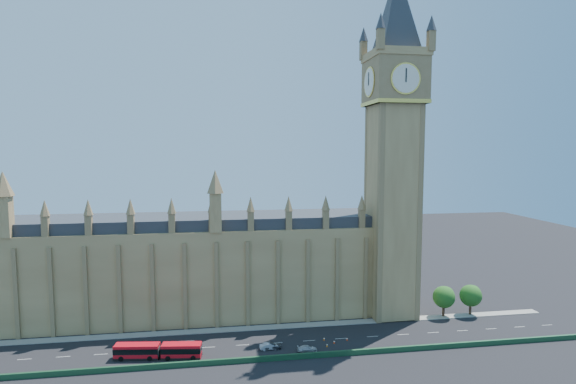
{
  "coord_description": "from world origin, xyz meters",
  "views": [
    {
      "loc": [
        -8.94,
        -102.73,
        46.01
      ],
      "look_at": [
        8.37,
        10.0,
        35.3
      ],
      "focal_mm": 28.0,
      "sensor_mm": 36.0,
      "label": 1
    }
  ],
  "objects": [
    {
      "name": "cone_b",
      "position": [
        15.49,
        -3.93,
        0.34
      ],
      "size": [
        0.56,
        0.56,
        0.69
      ],
      "rotation": [
        0.0,
        0.0,
        0.38
      ],
      "color": "black",
      "rests_on": "ground"
    },
    {
      "name": "cone_d",
      "position": [
        15.62,
        -0.37,
        0.35
      ],
      "size": [
        0.48,
        0.48,
        0.71
      ],
      "rotation": [
        0.0,
        0.0,
        -0.08
      ],
      "color": "black",
      "rests_on": "ground"
    },
    {
      "name": "red_bus",
      "position": [
        -22.9,
        -3.88,
        1.7
      ],
      "size": [
        19.23,
        5.12,
        3.24
      ],
      "rotation": [
        0.0,
        0.0,
        -0.13
      ],
      "color": "red",
      "rests_on": "ground"
    },
    {
      "name": "palace_westminster",
      "position": [
        -25.0,
        22.0,
        13.86
      ],
      "size": [
        120.0,
        20.0,
        28.0
      ],
      "color": "olive",
      "rests_on": "ground"
    },
    {
      "name": "ground",
      "position": [
        0.0,
        0.0,
        0.0
      ],
      "size": [
        400.0,
        400.0,
        0.0
      ],
      "primitive_type": "plane",
      "color": "black",
      "rests_on": "ground"
    },
    {
      "name": "bridge_parapet",
      "position": [
        0.0,
        -9.0,
        0.6
      ],
      "size": [
        160.0,
        0.6,
        1.2
      ],
      "primitive_type": "cube",
      "color": "#1E4C2D",
      "rests_on": "ground"
    },
    {
      "name": "tree_east_far",
      "position": [
        60.22,
        10.08,
        5.64
      ],
      "size": [
        6.0,
        6.0,
        8.5
      ],
      "color": "#382619",
      "rests_on": "ground"
    },
    {
      "name": "kerb_north",
      "position": [
        0.0,
        9.5,
        0.08
      ],
      "size": [
        160.0,
        3.0,
        0.16
      ],
      "primitive_type": "cube",
      "color": "gray",
      "rests_on": "ground"
    },
    {
      "name": "elizabeth_tower",
      "position": [
        38.0,
        13.99,
        54.56
      ],
      "size": [
        20.59,
        20.59,
        105.0
      ],
      "color": "olive",
      "rests_on": "ground"
    },
    {
      "name": "cone_c",
      "position": [
        17.63,
        -2.46,
        0.37
      ],
      "size": [
        0.49,
        0.49,
        0.75
      ],
      "rotation": [
        0.0,
        0.0,
        0.04
      ],
      "color": "black",
      "rests_on": "ground"
    },
    {
      "name": "tree_east_near",
      "position": [
        52.22,
        10.08,
        5.64
      ],
      "size": [
        6.0,
        6.0,
        8.5
      ],
      "color": "#382619",
      "rests_on": "ground"
    },
    {
      "name": "car_grey",
      "position": [
        2.43,
        -3.14,
        0.79
      ],
      "size": [
        4.67,
        1.98,
        1.58
      ],
      "primitive_type": "imported",
      "rotation": [
        0.0,
        0.0,
        1.6
      ],
      "color": "#3A3B40",
      "rests_on": "ground"
    },
    {
      "name": "car_white",
      "position": [
        10.43,
        -5.61,
        0.66
      ],
      "size": [
        4.58,
        1.98,
        1.31
      ],
      "primitive_type": "imported",
      "rotation": [
        0.0,
        0.0,
        1.6
      ],
      "color": "silver",
      "rests_on": "ground"
    },
    {
      "name": "cone_a",
      "position": [
        21.12,
        -1.28,
        0.33
      ],
      "size": [
        0.48,
        0.48,
        0.67
      ],
      "rotation": [
        0.0,
        0.0,
        0.15
      ],
      "color": "black",
      "rests_on": "ground"
    },
    {
      "name": "car_silver",
      "position": [
        2.0,
        -3.23,
        0.74
      ],
      "size": [
        4.6,
        1.88,
        1.48
      ],
      "primitive_type": "imported",
      "rotation": [
        0.0,
        0.0,
        1.64
      ],
      "color": "#B6B7BE",
      "rests_on": "ground"
    }
  ]
}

